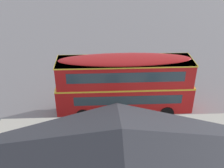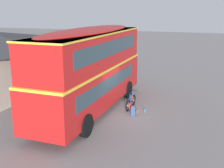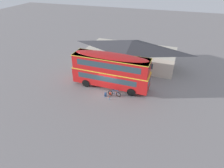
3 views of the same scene
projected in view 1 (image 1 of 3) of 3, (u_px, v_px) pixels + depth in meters
The scene contains 7 objects.
ground_plane at pixel (123, 103), 23.18m from camera, with size 120.00×120.00×0.00m, color gray.
double_decker_bus at pixel (124, 83), 20.82m from camera, with size 10.52×2.89×4.79m.
touring_bicycle at pixel (109, 95), 23.64m from camera, with size 1.78×0.46×1.01m.
backpack_on_ground at pixel (120, 92), 24.10m from camera, with size 0.33×0.33×0.57m.
water_bottle_blue_sports at pixel (111, 92), 24.59m from camera, with size 0.07×0.07×0.24m.
water_bottle_red_squeeze at pixel (114, 94), 24.28m from camera, with size 0.07×0.07×0.22m.
pub_building at pixel (121, 160), 14.31m from camera, with size 14.64×6.55×4.31m.
Camera 1 is at (2.44, 19.32, 12.72)m, focal length 43.24 mm.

